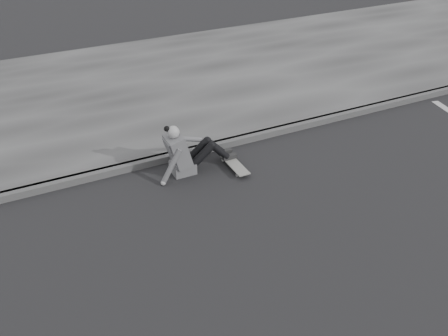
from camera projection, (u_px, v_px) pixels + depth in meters
name	position (u px, v px, depth m)	size (l,w,h in m)	color
ground	(354.00, 214.00, 7.14)	(80.00, 80.00, 0.00)	black
curb	(264.00, 134.00, 9.07)	(24.00, 0.16, 0.12)	#444444
sidewalk	(198.00, 78.00, 11.36)	(24.00, 6.00, 0.12)	#3D3D3D
skateboard	(234.00, 164.00, 8.17)	(0.20, 0.78, 0.09)	gray
seated_woman	(186.00, 152.00, 7.93)	(1.38, 0.46, 0.88)	#545557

